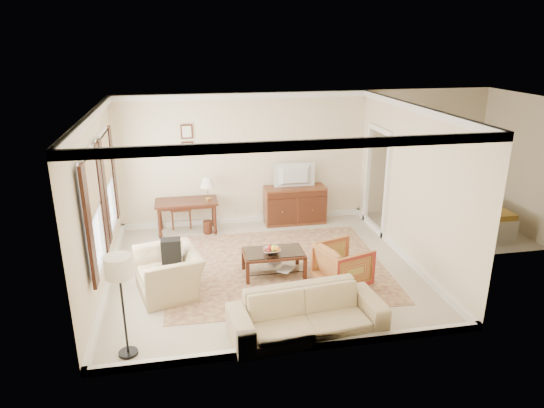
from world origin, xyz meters
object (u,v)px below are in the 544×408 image
object	(u,v)px
writing_desk	(187,206)
coffee_table	(274,257)
striped_armchair	(343,263)
sofa	(307,307)
tv	(295,168)
club_armchair	(169,266)
sideboard	(295,205)

from	to	relation	value
writing_desk	coffee_table	world-z (taller)	writing_desk
writing_desk	striped_armchair	bearing A→B (deg)	-48.54
coffee_table	sofa	distance (m)	1.87
tv	sofa	distance (m)	4.43
writing_desk	sofa	size ratio (longest dim) A/B	0.60
striped_armchair	club_armchair	xyz separation A→B (m)	(-2.88, 0.27, 0.08)
writing_desk	coffee_table	bearing A→B (deg)	-57.66
striped_armchair	sofa	bearing A→B (deg)	125.93
sofa	striped_armchair	bearing A→B (deg)	47.80
writing_desk	tv	world-z (taller)	tv
writing_desk	sideboard	distance (m)	2.41
striped_armchair	club_armchair	bearing A→B (deg)	67.20
striped_armchair	writing_desk	bearing A→B (deg)	24.08
sideboard	sofa	bearing A→B (deg)	-101.02
coffee_table	sofa	size ratio (longest dim) A/B	0.49
coffee_table	striped_armchair	size ratio (longest dim) A/B	1.33
writing_desk	striped_armchair	xyz separation A→B (m)	(2.53, -2.86, -0.20)
sideboard	coffee_table	xyz separation A→B (m)	(-0.96, -2.42, -0.08)
sofa	tv	bearing A→B (deg)	73.41
striped_armchair	sofa	distance (m)	1.61
sideboard	club_armchair	size ratio (longest dim) A/B	1.23
sideboard	club_armchair	distance (m)	3.88
sideboard	striped_armchair	distance (m)	3.00
coffee_table	club_armchair	size ratio (longest dim) A/B	0.96
coffee_table	striped_armchair	world-z (taller)	striped_armchair
writing_desk	tv	bearing A→B (deg)	2.73
tv	striped_armchair	world-z (taller)	tv
writing_desk	tv	distance (m)	2.50
writing_desk	sideboard	xyz separation A→B (m)	(2.40, 0.13, -0.18)
striped_armchair	sofa	xyz separation A→B (m)	(-0.96, -1.29, 0.03)
club_armchair	sideboard	bearing A→B (deg)	120.90
coffee_table	striped_armchair	bearing A→B (deg)	-28.08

